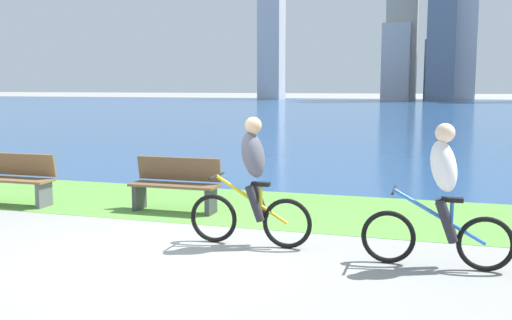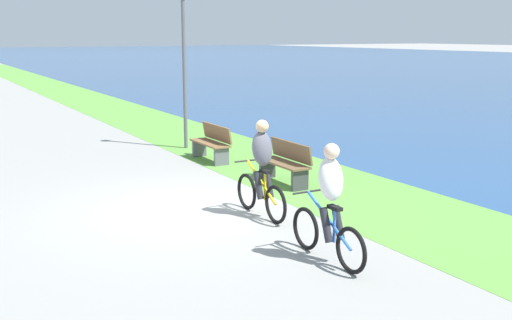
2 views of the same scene
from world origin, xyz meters
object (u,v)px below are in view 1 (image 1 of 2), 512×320
(cyclist_lead, at_px, (252,182))
(bench_near_path, at_px, (14,179))
(cyclist_trailing, at_px, (441,197))
(bench_far_along_path, at_px, (176,185))

(cyclist_lead, distance_m, bench_near_path, 5.01)
(cyclist_trailing, distance_m, bench_near_path, 7.35)
(cyclist_lead, xyz_separation_m, cyclist_trailing, (2.34, -0.27, -0.00))
(cyclist_trailing, xyz_separation_m, bench_far_along_path, (-4.19, 1.90, -0.38))
(cyclist_lead, relative_size, bench_far_along_path, 1.13)
(cyclist_trailing, height_order, bench_far_along_path, cyclist_trailing)
(cyclist_lead, relative_size, cyclist_trailing, 0.99)
(cyclist_trailing, relative_size, bench_near_path, 1.14)
(bench_near_path, relative_size, bench_far_along_path, 1.00)
(bench_near_path, xyz_separation_m, bench_far_along_path, (2.97, 0.30, 0.00))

